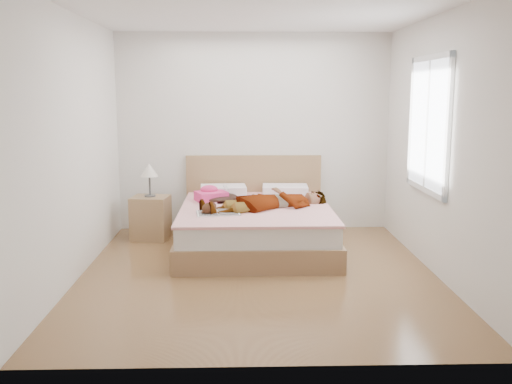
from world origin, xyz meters
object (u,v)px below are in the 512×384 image
plush_toy (210,208)px  nightstand (151,214)px  phone (226,188)px  coffee_mug (250,205)px  woman (268,198)px  towel (211,195)px  magazine (218,213)px  bed (256,224)px

plush_toy → nightstand: bearing=130.9°
phone → coffee_mug: size_ratio=0.62×
woman → towel: size_ratio=3.57×
magazine → coffee_mug: 0.41m
nightstand → phone: bearing=-8.9°
towel → coffee_mug: bearing=-49.8°
bed → coffee_mug: (-0.07, -0.27, 0.29)m
towel → magazine: bearing=-81.2°
plush_toy → nightstand: (-0.79, 0.92, -0.26)m
bed → plush_toy: 0.78m
magazine → nightstand: size_ratio=0.53×
phone → coffee_mug: 0.62m
woman → coffee_mug: (-0.22, -0.14, -0.06)m
towel → coffee_mug: (0.47, -0.56, -0.02)m
bed → magazine: size_ratio=4.12×
woman → nightstand: 1.58m
bed → plush_toy: (-0.52, -0.50, 0.30)m
magazine → nightstand: 1.27m
bed → woman: bearing=-42.9°
coffee_mug → magazine: bearing=-150.3°
phone → magazine: bearing=-119.9°
phone → nightstand: bearing=146.7°
bed → towel: bed is taller
woman → phone: bearing=-153.0°
magazine → plush_toy: size_ratio=1.98×
plush_toy → bed: bearing=44.0°
woman → bed: bearing=-157.3°
woman → plush_toy: size_ratio=6.22×
towel → nightstand: size_ratio=0.47×
coffee_mug → bed: bearing=75.6°
coffee_mug → nightstand: 1.44m
bed → magazine: bed is taller
nightstand → towel: bearing=-9.5°
woman → nightstand: bearing=-135.1°
woman → plush_toy: woman is taller
phone → plush_toy: 0.79m
phone → coffee_mug: bearing=-86.5°
phone → bed: 0.60m
magazine → phone: bearing=84.5°
phone → towel: size_ratio=0.20×
woman → phone: woman is taller
magazine → coffee_mug: (0.36, 0.20, 0.04)m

